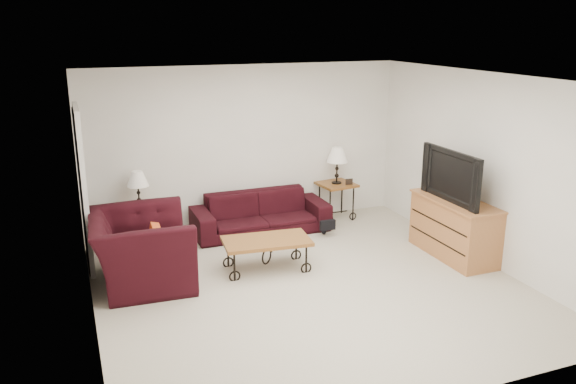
% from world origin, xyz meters
% --- Properties ---
extents(ground, '(5.00, 5.00, 0.00)m').
position_xyz_m(ground, '(0.00, 0.00, 0.00)').
color(ground, '#BCB2A0').
rests_on(ground, ground).
extents(wall_back, '(5.00, 0.02, 2.50)m').
position_xyz_m(wall_back, '(0.00, 2.50, 1.25)').
color(wall_back, silver).
rests_on(wall_back, ground).
extents(wall_front, '(5.00, 0.02, 2.50)m').
position_xyz_m(wall_front, '(0.00, -2.50, 1.25)').
color(wall_front, silver).
rests_on(wall_front, ground).
extents(wall_left, '(0.02, 5.00, 2.50)m').
position_xyz_m(wall_left, '(-2.50, 0.00, 1.25)').
color(wall_left, silver).
rests_on(wall_left, ground).
extents(wall_right, '(0.02, 5.00, 2.50)m').
position_xyz_m(wall_right, '(2.50, 0.00, 1.25)').
color(wall_right, silver).
rests_on(wall_right, ground).
extents(ceiling, '(5.00, 5.00, 0.00)m').
position_xyz_m(ceiling, '(0.00, 0.00, 2.50)').
color(ceiling, white).
rests_on(ceiling, wall_back).
extents(doorway, '(0.08, 0.94, 2.04)m').
position_xyz_m(doorway, '(-2.47, 1.65, 1.02)').
color(doorway, black).
rests_on(doorway, ground).
extents(sofa, '(2.06, 0.81, 0.60)m').
position_xyz_m(sofa, '(0.06, 2.02, 0.30)').
color(sofa, black).
rests_on(sofa, ground).
extents(side_table_left, '(0.57, 0.57, 0.54)m').
position_xyz_m(side_table_left, '(-1.71, 2.20, 0.27)').
color(side_table_left, brown).
rests_on(side_table_left, ground).
extents(side_table_right, '(0.60, 0.60, 0.59)m').
position_xyz_m(side_table_right, '(1.43, 2.20, 0.30)').
color(side_table_right, brown).
rests_on(side_table_right, ground).
extents(lamp_left, '(0.35, 0.35, 0.54)m').
position_xyz_m(lamp_left, '(-1.71, 2.20, 0.81)').
color(lamp_left, black).
rests_on(lamp_left, side_table_left).
extents(lamp_right, '(0.37, 0.37, 0.59)m').
position_xyz_m(lamp_right, '(1.43, 2.20, 0.89)').
color(lamp_right, black).
rests_on(lamp_right, side_table_right).
extents(photo_frame_left, '(0.11, 0.02, 0.09)m').
position_xyz_m(photo_frame_left, '(-1.86, 2.05, 0.58)').
color(photo_frame_left, black).
rests_on(photo_frame_left, side_table_left).
extents(photo_frame_right, '(0.12, 0.03, 0.10)m').
position_xyz_m(photo_frame_right, '(1.58, 2.05, 0.64)').
color(photo_frame_right, black).
rests_on(photo_frame_right, side_table_right).
extents(coffee_table, '(1.16, 0.70, 0.42)m').
position_xyz_m(coffee_table, '(-0.32, 0.64, 0.21)').
color(coffee_table, brown).
rests_on(coffee_table, ground).
extents(armchair, '(1.24, 1.40, 0.87)m').
position_xyz_m(armchair, '(-1.88, 0.82, 0.44)').
color(armchair, black).
rests_on(armchair, ground).
extents(throw_pillow, '(0.12, 0.40, 0.40)m').
position_xyz_m(throw_pillow, '(-1.73, 0.77, 0.52)').
color(throw_pillow, '#D1431A').
rests_on(throw_pillow, armchair).
extents(tv_stand, '(0.56, 1.34, 0.80)m').
position_xyz_m(tv_stand, '(2.23, 0.16, 0.40)').
color(tv_stand, '#A4683C').
rests_on(tv_stand, ground).
extents(television, '(0.16, 1.20, 0.69)m').
position_xyz_m(television, '(2.21, 0.16, 1.15)').
color(television, black).
rests_on(television, tv_stand).
extents(backpack, '(0.44, 0.39, 0.47)m').
position_xyz_m(backpack, '(0.92, 1.56, 0.23)').
color(backpack, black).
rests_on(backpack, ground).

